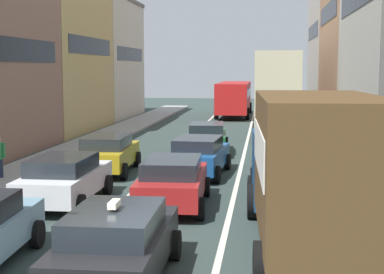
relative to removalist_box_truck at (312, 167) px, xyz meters
name	(u,v)px	position (x,y,z in m)	size (l,w,h in m)	color
sidewalk_left	(84,146)	(-10.40, 16.19, -1.90)	(2.60, 64.00, 0.14)	#9B9B9B
lane_stripe_left	(179,149)	(-5.40, 16.19, -1.97)	(0.16, 60.00, 0.01)	silver
lane_stripe_right	(245,150)	(-2.00, 16.19, -1.97)	(0.16, 60.00, 0.01)	silver
building_row_left	(11,58)	(-15.70, 19.34, 2.74)	(7.20, 43.90, 10.38)	tan
removalist_box_truck	(312,167)	(0.00, 0.00, 0.00)	(3.01, 7.81, 3.58)	navy
taxi_centre_lane_front	(117,243)	(-3.83, -2.31, -1.18)	(2.13, 4.34, 1.66)	black
sedan_centre_lane_second	(173,181)	(-3.74, 3.88, -1.18)	(2.22, 4.38, 1.49)	#A51E1E
wagon_left_lane_second	(65,178)	(-7.06, 3.86, -1.18)	(2.09, 4.31, 1.49)	silver
hatchback_centre_lane_third	(199,155)	(-3.55, 9.08, -1.18)	(2.30, 4.41, 1.49)	#194C8C
sedan_left_lane_third	(108,153)	(-7.19, 9.18, -1.18)	(2.23, 4.38, 1.49)	#B29319
coupe_centre_lane_fourth	(207,137)	(-3.81, 14.87, -1.18)	(2.29, 4.41, 1.49)	#19592D
sedan_right_lane_behind_truck	(281,165)	(-0.46, 7.25, -1.18)	(2.26, 4.40, 1.49)	black
wagon_right_lane_far	(282,144)	(-0.27, 12.60, -1.18)	(2.20, 4.37, 1.49)	beige
bus_mid_queue_primary	(278,89)	(-0.21, 23.34, 0.86)	(3.01, 10.56, 5.06)	#BFB793
bus_far_queue_secondary	(234,96)	(-3.64, 36.69, -0.21)	(2.83, 10.51, 2.90)	#B21919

